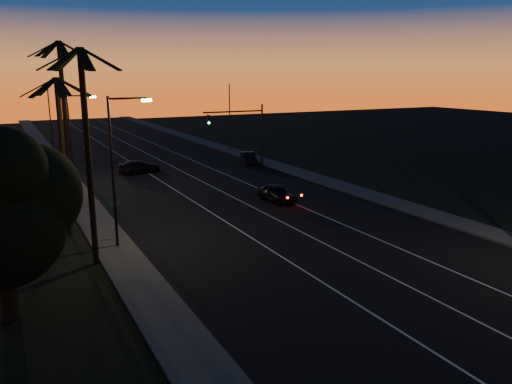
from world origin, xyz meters
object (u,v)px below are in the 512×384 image
right_car (249,158)px  cross_car (139,167)px  lead_car (277,193)px  signal_mast (243,125)px

right_car → cross_car: cross_car is taller
lead_car → signal_mast: bearing=74.5°
right_car → lead_car: bearing=-109.2°
signal_mast → right_car: (1.86, 2.36, -4.11)m
right_car → cross_car: (-12.80, 0.22, 0.01)m
signal_mast → cross_car: 11.96m
cross_car → lead_car: bearing=-68.1°
right_car → cross_car: size_ratio=0.86×
lead_car → right_car: bearing=70.8°
right_car → cross_car: 12.80m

